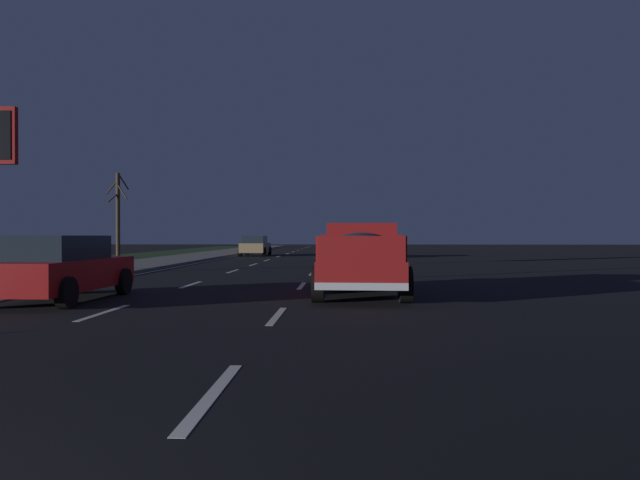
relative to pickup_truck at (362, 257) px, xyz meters
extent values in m
plane|color=black|center=(14.17, 3.50, -0.98)|extent=(144.00, 144.00, 0.00)
cube|color=slate|center=(14.17, 10.95, -0.92)|extent=(108.00, 4.00, 0.12)
cube|color=#1E3819|center=(14.17, 15.95, -0.98)|extent=(108.00, 6.00, 0.01)
cube|color=silver|center=(-9.41, 1.75, -0.98)|extent=(2.40, 0.14, 0.01)
cube|color=silver|center=(-4.07, 1.75, -0.98)|extent=(2.40, 0.14, 0.01)
cube|color=silver|center=(2.42, 1.75, -0.98)|extent=(2.40, 0.14, 0.01)
cube|color=silver|center=(8.16, 1.75, -0.98)|extent=(2.40, 0.14, 0.01)
cube|color=silver|center=(13.77, 1.75, -0.98)|extent=(2.40, 0.14, 0.01)
cube|color=silver|center=(19.03, 1.75, -0.98)|extent=(2.40, 0.14, 0.01)
cube|color=silver|center=(25.29, 1.75, -0.98)|extent=(2.40, 0.14, 0.01)
cube|color=silver|center=(31.50, 1.75, -0.98)|extent=(2.40, 0.14, 0.01)
cube|color=silver|center=(37.32, 1.75, -0.98)|extent=(2.40, 0.14, 0.01)
cube|color=silver|center=(43.20, 1.75, -0.98)|extent=(2.40, 0.14, 0.01)
cube|color=silver|center=(48.97, 1.75, -0.98)|extent=(2.40, 0.14, 0.01)
cube|color=silver|center=(55.44, 1.75, -0.98)|extent=(2.40, 0.14, 0.01)
cube|color=silver|center=(61.38, 1.75, -0.98)|extent=(2.40, 0.14, 0.01)
cube|color=silver|center=(-3.74, 5.25, -0.98)|extent=(2.40, 0.14, 0.01)
cube|color=silver|center=(2.71, 5.25, -0.98)|extent=(2.40, 0.14, 0.01)
cube|color=silver|center=(9.49, 5.25, -0.98)|extent=(2.40, 0.14, 0.01)
cube|color=silver|center=(15.18, 5.25, -0.98)|extent=(2.40, 0.14, 0.01)
cube|color=silver|center=(20.58, 5.25, -0.98)|extent=(2.40, 0.14, 0.01)
cube|color=silver|center=(26.90, 5.25, -0.98)|extent=(2.40, 0.14, 0.01)
cube|color=silver|center=(33.88, 5.25, -0.98)|extent=(2.40, 0.14, 0.01)
cube|color=silver|center=(39.36, 5.25, -0.98)|extent=(2.40, 0.14, 0.01)
cube|color=silver|center=(45.30, 5.25, -0.98)|extent=(2.40, 0.14, 0.01)
cube|color=silver|center=(51.10, 5.25, -0.98)|extent=(2.40, 0.14, 0.01)
cube|color=silver|center=(57.38, 5.25, -0.98)|extent=(2.40, 0.14, 0.01)
cube|color=silver|center=(62.48, 5.25, -0.98)|extent=(2.40, 0.14, 0.01)
cube|color=silver|center=(68.05, 5.25, -0.98)|extent=(2.40, 0.14, 0.01)
cube|color=silver|center=(14.17, 8.65, -0.98)|extent=(108.00, 0.14, 0.01)
cube|color=maroon|center=(-0.06, 0.00, -0.31)|extent=(5.47, 2.20, 0.60)
cube|color=maroon|center=(1.13, -0.04, 0.44)|extent=(2.23, 1.92, 0.90)
cube|color=#1E2833|center=(0.08, 0.00, 0.49)|extent=(0.09, 1.44, 0.50)
cube|color=maroon|center=(-1.10, 0.98, 0.27)|extent=(3.02, 0.19, 0.56)
cube|color=maroon|center=(-1.17, -0.90, 0.27)|extent=(3.02, 0.19, 0.56)
cube|color=maroon|center=(-2.72, 0.10, 0.27)|extent=(0.15, 1.88, 0.56)
cube|color=silver|center=(-2.72, 0.10, -0.53)|extent=(0.19, 2.00, 0.16)
cube|color=red|center=(-2.68, 0.90, 0.47)|extent=(0.07, 0.14, 0.20)
cube|color=red|center=(-2.74, -0.70, 0.47)|extent=(0.07, 0.14, 0.20)
ellipsoid|color=#232833|center=(-1.14, 0.04, 0.31)|extent=(2.65, 1.62, 0.64)
sphere|color=silver|center=(-0.62, 0.38, 0.17)|extent=(0.40, 0.40, 0.40)
sphere|color=beige|center=(-1.75, -0.24, 0.15)|extent=(0.34, 0.34, 0.34)
cylinder|color=black|center=(1.76, 0.93, -0.56)|extent=(0.84, 0.28, 0.84)
cylinder|color=black|center=(1.69, -1.06, -0.56)|extent=(0.84, 0.28, 0.84)
cylinder|color=black|center=(-1.80, 1.07, -0.56)|extent=(0.84, 0.28, 0.84)
cylinder|color=black|center=(-1.88, -0.93, -0.56)|extent=(0.84, 0.28, 0.84)
cube|color=#9E845B|center=(28.38, 7.20, -0.35)|extent=(4.41, 1.82, 0.70)
cube|color=#1E2833|center=(28.13, 7.20, 0.28)|extent=(2.47, 1.59, 0.56)
cylinder|color=black|center=(29.88, 8.10, -0.64)|extent=(0.68, 0.22, 0.68)
cylinder|color=black|center=(29.88, 6.30, -0.64)|extent=(0.68, 0.22, 0.68)
cylinder|color=black|center=(26.89, 8.11, -0.64)|extent=(0.68, 0.22, 0.68)
cylinder|color=black|center=(26.89, 6.31, -0.64)|extent=(0.68, 0.22, 0.68)
cube|color=red|center=(26.23, 7.21, -0.30)|extent=(0.09, 1.51, 0.10)
cube|color=maroon|center=(-1.74, 7.14, -0.35)|extent=(4.42, 1.86, 0.70)
cube|color=#1E2833|center=(-1.99, 7.15, 0.28)|extent=(2.48, 1.62, 0.56)
cylinder|color=black|center=(-0.23, 8.02, -0.64)|extent=(0.68, 0.22, 0.68)
cylinder|color=black|center=(-0.26, 6.22, -0.64)|extent=(0.68, 0.22, 0.68)
cylinder|color=black|center=(-3.25, 6.26, -0.64)|extent=(0.68, 0.22, 0.68)
cube|color=red|center=(-3.89, 7.17, -0.30)|extent=(0.10, 1.51, 0.10)
cube|color=navy|center=(25.37, -0.17, -0.35)|extent=(4.41, 1.82, 0.70)
cube|color=#1E2833|center=(25.12, -0.17, 0.28)|extent=(2.47, 1.60, 0.56)
cylinder|color=black|center=(26.86, 0.74, -0.64)|extent=(0.68, 0.22, 0.68)
cylinder|color=black|center=(26.87, -1.06, -0.64)|extent=(0.68, 0.22, 0.68)
cylinder|color=black|center=(23.87, 0.72, -0.64)|extent=(0.68, 0.22, 0.68)
cylinder|color=black|center=(23.88, -1.08, -0.64)|extent=(0.68, 0.22, 0.68)
cube|color=red|center=(23.22, -0.18, -0.30)|extent=(0.09, 1.51, 0.10)
cylinder|color=#423323|center=(23.36, 15.90, 1.94)|extent=(0.28, 0.28, 5.84)
cylinder|color=#423323|center=(23.02, 16.11, 3.14)|extent=(0.75, 0.56, 0.78)
cylinder|color=#423323|center=(23.27, 16.26, 3.90)|extent=(0.27, 0.80, 1.03)
cylinder|color=#423323|center=(23.53, 15.60, 4.30)|extent=(0.41, 0.70, 1.18)
cylinder|color=#423323|center=(23.05, 15.49, 3.57)|extent=(0.65, 0.93, 1.13)
camera|label=1|loc=(-14.83, 0.49, 0.55)|focal=31.80mm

